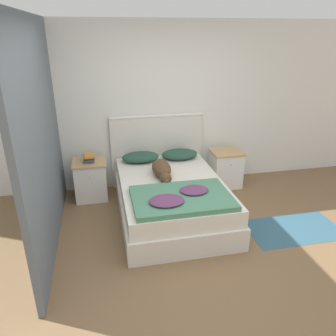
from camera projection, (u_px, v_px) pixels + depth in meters
ground_plane at (189, 260)px, 3.67m from camera, size 16.00×16.00×0.00m
wall_back at (155, 107)px, 5.09m from camera, size 9.00×0.06×2.55m
wall_side_left at (44, 133)px, 3.83m from camera, size 0.06×3.10×2.55m
bed at (171, 198)px, 4.49m from camera, size 1.40×2.03×0.52m
headboard at (157, 149)px, 5.29m from camera, size 1.48×0.06×1.18m
nightstand_left at (91, 180)px, 4.94m from camera, size 0.49×0.46×0.60m
nightstand_right at (225, 168)px, 5.35m from camera, size 0.49×0.46×0.60m
pillow_left at (140, 157)px, 5.01m from camera, size 0.57×0.36×0.14m
pillow_right at (180, 154)px, 5.13m from camera, size 0.57×0.36×0.14m
quilt at (181, 198)px, 3.85m from camera, size 1.17×0.79×0.11m
dog at (162, 170)px, 4.49m from camera, size 0.25×0.72×0.21m
book_stack at (89, 158)px, 4.79m from camera, size 0.17×0.23×0.11m
rug at (294, 229)px, 4.24m from camera, size 1.21×0.68×0.00m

